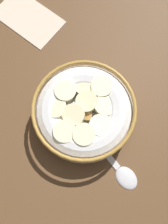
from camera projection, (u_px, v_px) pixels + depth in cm
name	position (u px, v px, depth cm)	size (l,w,h in cm)	color
ground_plane	(84.00, 118.00, 45.05)	(93.95, 93.95, 2.00)	brown
cereal_bowl	(84.00, 112.00, 41.30)	(16.12, 16.12, 5.62)	white
spoon	(117.00, 166.00, 41.57)	(15.54, 4.16, 0.80)	silver
folded_napkin	(28.00, 18.00, 49.01)	(12.44, 7.46, 0.30)	beige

